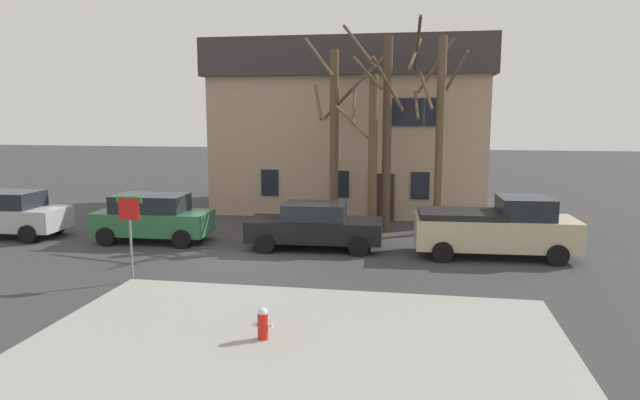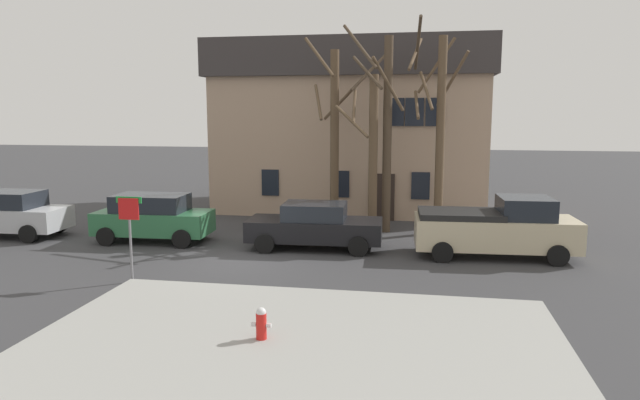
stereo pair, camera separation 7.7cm
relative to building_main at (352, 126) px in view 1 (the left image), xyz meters
name	(u,v)px [view 1 (the left image)]	position (x,y,z in m)	size (l,w,h in m)	color
ground_plane	(237,260)	(-2.40, -11.42, -4.13)	(120.00, 120.00, 0.00)	#38383A
sidewalk_slab	(298,341)	(0.97, -17.75, -4.07)	(11.07, 6.81, 0.12)	#999993
building_main	(352,126)	(0.00, 0.00, 0.00)	(13.17, 7.54, 8.11)	tan
tree_bare_near	(334,135)	(-0.11, -5.48, -0.25)	(2.75, 2.76, 7.77)	brown
tree_bare_mid	(372,149)	(1.55, -6.46, -0.78)	(2.73, 2.28, 6.82)	brown
tree_bare_far	(386,124)	(2.04, -5.99, 0.18)	(3.11, 3.37, 8.30)	#4C3D2D
tree_bare_end	(438,127)	(4.08, -5.87, 0.07)	(2.35, 2.33, 7.75)	brown
car_silver_wagon	(3,213)	(-12.45, -9.45, -3.21)	(4.82, 2.21, 1.77)	#B7BABF
car_green_wagon	(153,217)	(-6.34, -9.30, -3.21)	(4.27, 2.15, 1.77)	#2D6B42
car_black_sedan	(315,226)	(-0.20, -9.35, -3.31)	(4.79, 2.23, 1.63)	black
pickup_truck_beige	(496,228)	(5.96, -9.44, -3.15)	(5.31, 2.41, 2.03)	#C6B793
fire_hydrant	(263,323)	(0.27, -17.89, -3.66)	(0.42, 0.22, 0.68)	red
street_sign_pole	(130,223)	(-4.55, -14.28, -2.40)	(0.76, 0.07, 2.46)	slate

